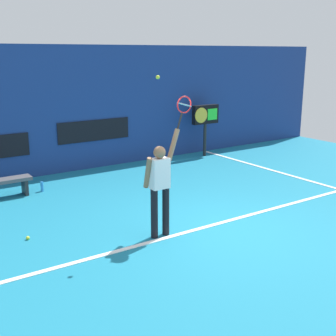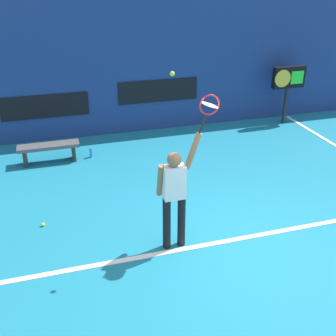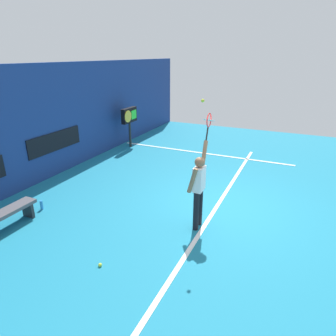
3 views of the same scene
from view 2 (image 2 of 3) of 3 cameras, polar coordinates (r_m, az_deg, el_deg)
ground_plane at (r=7.09m, az=10.95°, el=-10.51°), size 18.00×18.00×0.00m
back_wall at (r=11.33m, az=-1.54°, el=13.89°), size 18.00×0.20×3.49m
sponsor_banner_center at (r=11.37m, az=-1.34°, el=10.62°), size 2.20×0.03×0.60m
sponsor_banner_portside at (r=11.06m, az=-16.66°, el=8.15°), size 2.20×0.03×0.60m
court_baseline at (r=7.23m, az=10.22°, el=-9.55°), size 10.00×0.10×0.01m
tennis_player at (r=6.42m, az=0.88°, el=-3.41°), size 0.67×0.31×1.97m
tennis_racket at (r=6.03m, az=5.67°, el=8.38°), size 0.40×0.27×0.63m
tennis_ball at (r=5.68m, az=0.59°, el=12.92°), size 0.07×0.07×0.07m
scoreboard_clock at (r=12.29m, az=16.31°, el=11.64°), size 0.96×0.20×1.65m
court_bench at (r=9.99m, az=-16.16°, el=2.55°), size 1.40×0.36×0.45m
water_bottle at (r=10.10m, az=-10.60°, el=2.10°), size 0.07×0.07×0.24m
spare_ball at (r=7.74m, az=-16.91°, el=-7.49°), size 0.07×0.07×0.07m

